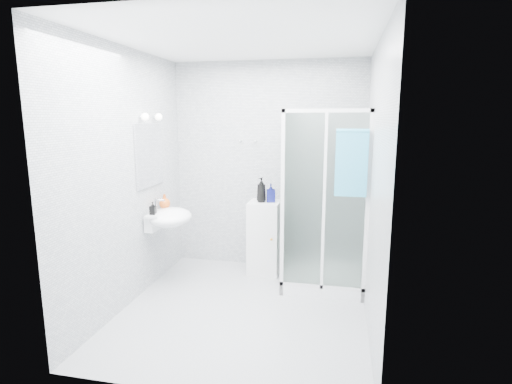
% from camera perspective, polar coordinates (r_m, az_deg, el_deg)
% --- Properties ---
extents(room, '(2.40, 2.60, 2.60)m').
position_cam_1_polar(room, '(3.80, -1.84, 1.31)').
color(room, '#B9BDC0').
rests_on(room, ground).
extents(shower_enclosure, '(0.90, 0.95, 2.00)m').
position_cam_1_polar(shower_enclosure, '(4.65, 8.65, -7.91)').
color(shower_enclosure, white).
rests_on(shower_enclosure, ground).
extents(wall_basin, '(0.46, 0.56, 0.35)m').
position_cam_1_polar(wall_basin, '(4.64, -12.38, -3.58)').
color(wall_basin, white).
rests_on(wall_basin, ground).
extents(mirror, '(0.02, 0.60, 0.70)m').
position_cam_1_polar(mirror, '(4.61, -14.99, 5.10)').
color(mirror, white).
rests_on(mirror, room).
extents(vanity_lights, '(0.10, 0.40, 0.08)m').
position_cam_1_polar(vanity_lights, '(4.57, -14.68, 10.35)').
color(vanity_lights, silver).
rests_on(vanity_lights, room).
extents(wall_hooks, '(0.23, 0.06, 0.03)m').
position_cam_1_polar(wall_hooks, '(5.03, -1.20, 7.26)').
color(wall_hooks, silver).
rests_on(wall_hooks, room).
extents(storage_cabinet, '(0.38, 0.40, 0.91)m').
position_cam_1_polar(storage_cabinet, '(4.95, 1.22, -6.54)').
color(storage_cabinet, silver).
rests_on(storage_cabinet, ground).
extents(hand_towel, '(0.31, 0.05, 0.67)m').
position_cam_1_polar(hand_towel, '(4.03, 13.49, 4.26)').
color(hand_towel, '#3195BB').
rests_on(hand_towel, shower_enclosure).
extents(shampoo_bottle_a, '(0.15, 0.15, 0.30)m').
position_cam_1_polar(shampoo_bottle_a, '(4.79, 0.77, 0.31)').
color(shampoo_bottle_a, black).
rests_on(shampoo_bottle_a, storage_cabinet).
extents(shampoo_bottle_b, '(0.12, 0.13, 0.22)m').
position_cam_1_polar(shampoo_bottle_b, '(4.80, 2.13, -0.12)').
color(shampoo_bottle_b, '#0D1152').
rests_on(shampoo_bottle_b, storage_cabinet).
extents(soap_dispenser_orange, '(0.15, 0.15, 0.17)m').
position_cam_1_polar(soap_dispenser_orange, '(4.81, -12.92, -1.28)').
color(soap_dispenser_orange, '#C65217').
rests_on(soap_dispenser_orange, wall_basin).
extents(soap_dispenser_black, '(0.07, 0.07, 0.14)m').
position_cam_1_polar(soap_dispenser_black, '(4.52, -14.52, -2.26)').
color(soap_dispenser_black, black).
rests_on(soap_dispenser_black, wall_basin).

